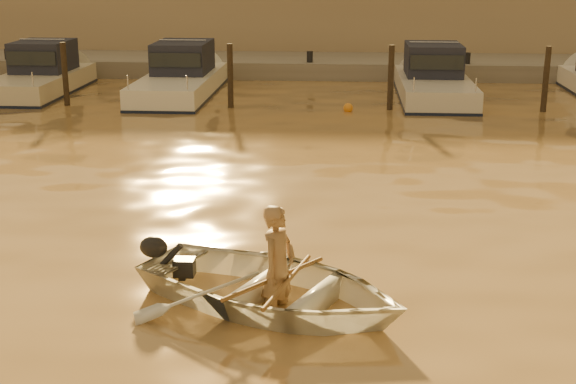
# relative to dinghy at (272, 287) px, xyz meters

# --- Properties ---
(ground_plane) EXTENTS (160.00, 160.00, 0.00)m
(ground_plane) POSITION_rel_dinghy_xyz_m (-2.48, 0.97, -0.29)
(ground_plane) COLOR olive
(ground_plane) RESTS_ON ground
(dinghy) EXTENTS (4.72, 4.18, 0.81)m
(dinghy) POSITION_rel_dinghy_xyz_m (0.00, 0.00, 0.00)
(dinghy) COLOR silver
(dinghy) RESTS_ON ground_plane
(person) EXTENTS (0.65, 0.76, 1.76)m
(person) POSITION_rel_dinghy_xyz_m (0.09, -0.04, 0.30)
(person) COLOR #95704A
(person) RESTS_ON dinghy
(outboard_motor) EXTENTS (0.98, 0.74, 0.70)m
(outboard_motor) POSITION_rel_dinghy_xyz_m (-1.36, 0.63, -0.01)
(outboard_motor) COLOR black
(outboard_motor) RESTS_ON dinghy
(oar_port) EXTENTS (0.53, 2.06, 0.13)m
(oar_port) POSITION_rel_dinghy_xyz_m (0.23, -0.10, 0.13)
(oar_port) COLOR brown
(oar_port) RESTS_ON dinghy
(oar_starboard) EXTENTS (1.25, 1.76, 0.13)m
(oar_starboard) POSITION_rel_dinghy_xyz_m (0.05, -0.02, 0.13)
(oar_starboard) COLOR brown
(oar_starboard) RESTS_ON dinghy
(moored_boat_1) EXTENTS (2.24, 6.66, 1.75)m
(moored_boat_1) POSITION_rel_dinghy_xyz_m (-9.71, 16.97, 0.34)
(moored_boat_1) COLOR beige
(moored_boat_1) RESTS_ON ground_plane
(moored_boat_2) EXTENTS (2.27, 7.62, 1.75)m
(moored_boat_2) POSITION_rel_dinghy_xyz_m (-4.76, 16.97, 0.34)
(moored_boat_2) COLOR white
(moored_boat_2) RESTS_ON ground_plane
(moored_boat_4) EXTENTS (2.29, 7.04, 1.75)m
(moored_boat_4) POSITION_rel_dinghy_xyz_m (3.88, 16.97, 0.34)
(moored_boat_4) COLOR silver
(moored_boat_4) RESTS_ON ground_plane
(piling_1) EXTENTS (0.18, 0.18, 2.20)m
(piling_1) POSITION_rel_dinghy_xyz_m (-7.98, 14.77, 0.61)
(piling_1) COLOR #2D2319
(piling_1) RESTS_ON ground_plane
(piling_2) EXTENTS (0.18, 0.18, 2.20)m
(piling_2) POSITION_rel_dinghy_xyz_m (-2.68, 14.77, 0.61)
(piling_2) COLOR #2D2319
(piling_2) RESTS_ON ground_plane
(piling_3) EXTENTS (0.18, 0.18, 2.20)m
(piling_3) POSITION_rel_dinghy_xyz_m (2.32, 14.77, 0.61)
(piling_3) COLOR #2D2319
(piling_3) RESTS_ON ground_plane
(piling_4) EXTENTS (0.18, 0.18, 2.20)m
(piling_4) POSITION_rel_dinghy_xyz_m (7.02, 14.77, 0.61)
(piling_4) COLOR #2D2319
(piling_4) RESTS_ON ground_plane
(fender_b) EXTENTS (0.30, 0.30, 0.30)m
(fender_b) POSITION_rel_dinghy_xyz_m (-9.70, 14.51, -0.19)
(fender_b) COLOR orange
(fender_b) RESTS_ON ground_plane
(fender_c) EXTENTS (0.30, 0.30, 0.30)m
(fender_c) POSITION_rel_dinghy_xyz_m (-5.14, 14.17, -0.19)
(fender_c) COLOR white
(fender_c) RESTS_ON ground_plane
(fender_d) EXTENTS (0.30, 0.30, 0.30)m
(fender_d) POSITION_rel_dinghy_xyz_m (1.02, 14.42, -0.19)
(fender_d) COLOR orange
(fender_d) RESTS_ON ground_plane
(fender_e) EXTENTS (0.30, 0.30, 0.30)m
(fender_e) POSITION_rel_dinghy_xyz_m (4.84, 14.26, -0.19)
(fender_e) COLOR white
(fender_e) RESTS_ON ground_plane
(quay) EXTENTS (52.00, 4.00, 1.00)m
(quay) POSITION_rel_dinghy_xyz_m (-2.48, 22.47, -0.14)
(quay) COLOR gray
(quay) RESTS_ON ground_plane
(waterfront_building) EXTENTS (46.00, 7.00, 4.80)m
(waterfront_building) POSITION_rel_dinghy_xyz_m (-2.48, 27.97, 2.11)
(waterfront_building) COLOR #9E8466
(waterfront_building) RESTS_ON quay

